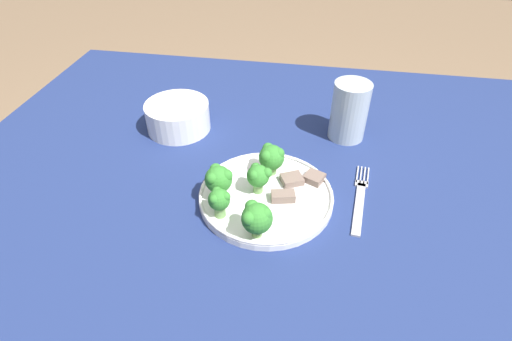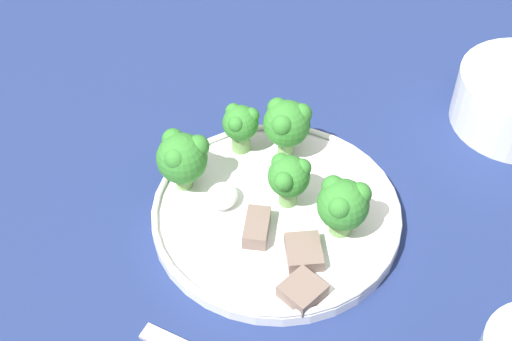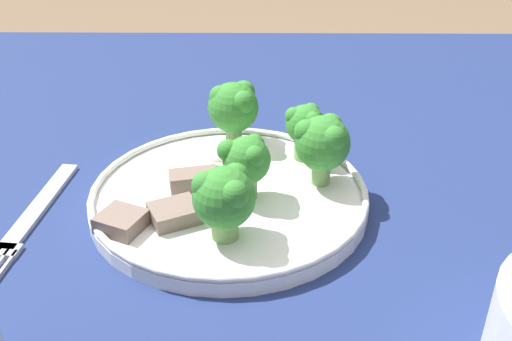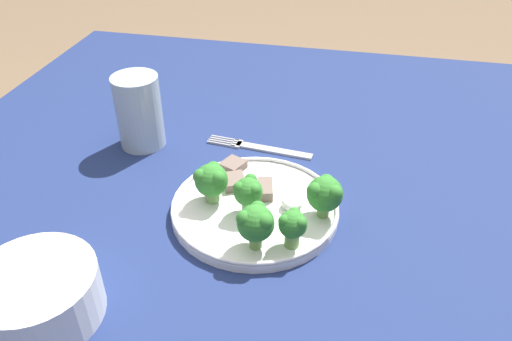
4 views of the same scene
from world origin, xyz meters
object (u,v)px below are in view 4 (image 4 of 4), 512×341
fork (260,148)px  dinner_plate (255,207)px  cream_bowl (38,296)px  drinking_glass (140,115)px

fork → dinner_plate: bearing=-170.5°
cream_bowl → dinner_plate: bearing=-41.0°
drinking_glass → fork: bearing=-82.8°
fork → cream_bowl: bearing=156.7°
dinner_plate → cream_bowl: cream_bowl is taller
dinner_plate → cream_bowl: size_ratio=1.72×
dinner_plate → fork: size_ratio=1.28×
cream_bowl → drinking_glass: (0.37, 0.03, 0.03)m
cream_bowl → drinking_glass: 0.37m
drinking_glass → dinner_plate: bearing=-121.5°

